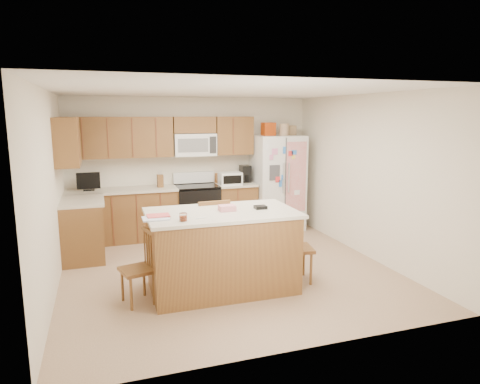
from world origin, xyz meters
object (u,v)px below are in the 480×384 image
object	(u,v)px
island	(222,250)
windsor_chair_back	(211,239)
windsor_chair_right	(295,248)
stove	(197,209)
windsor_chair_left	(139,269)
refrigerator	(277,181)

from	to	relation	value
island	windsor_chair_back	world-z (taller)	island
windsor_chair_back	windsor_chair_right	distance (m)	1.16
stove	windsor_chair_back	distance (m)	2.02
stove	windsor_chair_right	distance (m)	2.71
stove	windsor_chair_back	size ratio (longest dim) A/B	1.07
windsor_chair_right	windsor_chair_left	bearing A→B (deg)	-178.84
stove	windsor_chair_left	world-z (taller)	stove
windsor_chair_back	windsor_chair_right	world-z (taller)	windsor_chair_back
stove	island	bearing A→B (deg)	-95.59
stove	refrigerator	distance (m)	1.63
refrigerator	windsor_chair_back	size ratio (longest dim) A/B	1.92
refrigerator	windsor_chair_right	distance (m)	2.72
stove	island	size ratio (longest dim) A/B	0.59
island	windsor_chair_left	bearing A→B (deg)	-175.12
island	windsor_chair_back	distance (m)	0.56
island	windsor_chair_left	size ratio (longest dim) A/B	2.17
windsor_chair_left	refrigerator	bearing A→B (deg)	42.20
refrigerator	windsor_chair_back	distance (m)	2.69
island	windsor_chair_back	bearing A→B (deg)	89.19
refrigerator	windsor_chair_back	xyz separation A→B (m)	(-1.81, -1.94, -0.42)
windsor_chair_left	windsor_chair_back	bearing A→B (deg)	31.99
windsor_chair_back	stove	bearing A→B (deg)	83.07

